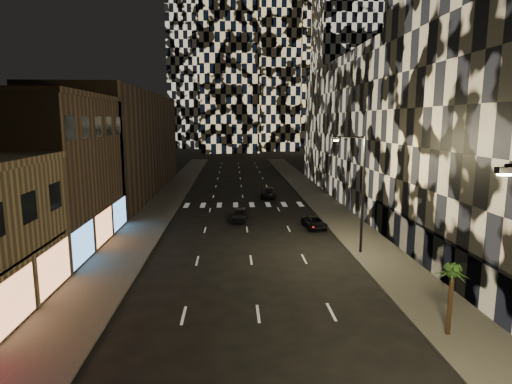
{
  "coord_description": "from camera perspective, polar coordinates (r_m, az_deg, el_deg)",
  "views": [
    {
      "loc": [
        -1.29,
        -1.61,
        10.34
      ],
      "look_at": [
        0.1,
        23.96,
        6.0
      ],
      "focal_mm": 30.0,
      "sensor_mm": 36.0,
      "label": 1
    }
  ],
  "objects": [
    {
      "name": "sidewalk_left",
      "position": [
        53.34,
        -12.45,
        -1.71
      ],
      "size": [
        4.0,
        120.0,
        0.15
      ],
      "primitive_type": "cube",
      "color": "#47443F",
      "rests_on": "ground"
    },
    {
      "name": "sidewalk_right",
      "position": [
        53.82,
        9.06,
        -1.5
      ],
      "size": [
        4.0,
        120.0,
        0.15
      ],
      "primitive_type": "cube",
      "color": "#47443F",
      "rests_on": "ground"
    },
    {
      "name": "curb_left",
      "position": [
        53.03,
        -10.21,
        -1.7
      ],
      "size": [
        0.2,
        120.0,
        0.15
      ],
      "primitive_type": "cube",
      "color": "#4C4C47",
      "rests_on": "ground"
    },
    {
      "name": "curb_right",
      "position": [
        53.41,
        6.86,
        -1.53
      ],
      "size": [
        0.2,
        120.0,
        0.15
      ],
      "primitive_type": "cube",
      "color": "#4C4C47",
      "rests_on": "ground"
    },
    {
      "name": "retail_brown",
      "position": [
        38.71,
        -27.05,
        2.13
      ],
      "size": [
        10.0,
        15.0,
        12.0
      ],
      "primitive_type": "cube",
      "color": "#453527",
      "rests_on": "ground"
    },
    {
      "name": "retail_filler_left",
      "position": [
        63.67,
        -17.49,
        6.17
      ],
      "size": [
        10.0,
        40.0,
        14.0
      ],
      "primitive_type": "cube",
      "color": "#453527",
      "rests_on": "ground"
    },
    {
      "name": "midrise_base",
      "position": [
        30.73,
        23.53,
        -7.92
      ],
      "size": [
        0.6,
        25.0,
        3.0
      ],
      "primitive_type": "cube",
      "color": "#383838",
      "rests_on": "ground"
    },
    {
      "name": "midrise_filler_right",
      "position": [
        62.37,
        17.02,
        7.97
      ],
      "size": [
        16.0,
        40.0,
        18.0
      ],
      "primitive_type": "cube",
      "color": "#232326",
      "rests_on": "ground"
    },
    {
      "name": "streetlight_far",
      "position": [
        33.42,
        13.7,
        0.76
      ],
      "size": [
        2.55,
        0.25,
        9.0
      ],
      "color": "black",
      "rests_on": "sidewalk_right"
    },
    {
      "name": "car_dark_midlane",
      "position": [
        44.1,
        -2.16,
        -3.06
      ],
      "size": [
        1.99,
        4.04,
        1.32
      ],
      "primitive_type": "imported",
      "rotation": [
        0.0,
        0.0,
        -0.11
      ],
      "color": "black",
      "rests_on": "ground"
    },
    {
      "name": "car_dark_oncoming",
      "position": [
        57.62,
        1.71,
        -0.0
      ],
      "size": [
        2.58,
        5.12,
        1.43
      ],
      "primitive_type": "imported",
      "rotation": [
        0.0,
        0.0,
        3.02
      ],
      "color": "black",
      "rests_on": "ground"
    },
    {
      "name": "car_dark_rightlane",
      "position": [
        41.62,
        7.81,
        -4.08
      ],
      "size": [
        2.14,
        4.09,
        1.1
      ],
      "primitive_type": "imported",
      "rotation": [
        0.0,
        0.0,
        0.08
      ],
      "color": "black",
      "rests_on": "ground"
    },
    {
      "name": "palm_tree",
      "position": [
        22.53,
        24.68,
        -10.23
      ],
      "size": [
        1.77,
        1.77,
        3.49
      ],
      "color": "#47331E",
      "rests_on": "sidewalk_right"
    }
  ]
}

